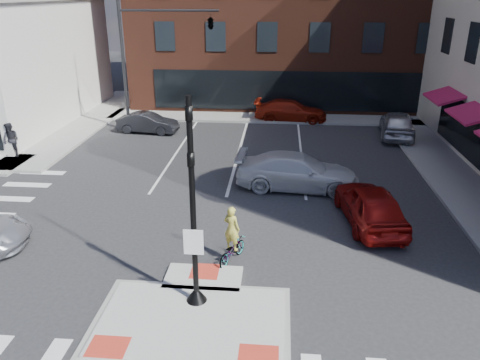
# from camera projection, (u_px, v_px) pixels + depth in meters

# --- Properties ---
(ground) EXTENTS (120.00, 120.00, 0.00)m
(ground) POSITION_uv_depth(u_px,v_px,m) (194.00, 312.00, 13.25)
(ground) COLOR #28282B
(ground) RESTS_ON ground
(refuge_island) EXTENTS (5.40, 4.65, 0.13)m
(refuge_island) POSITION_uv_depth(u_px,v_px,m) (193.00, 316.00, 13.00)
(refuge_island) COLOR gray
(refuge_island) RESTS_ON ground
(sidewalk_e) EXTENTS (3.00, 24.00, 0.15)m
(sidewalk_e) POSITION_uv_depth(u_px,v_px,m) (463.00, 186.00, 21.59)
(sidewalk_e) COLOR gray
(sidewalk_e) RESTS_ON ground
(sidewalk_n) EXTENTS (26.00, 3.00, 0.15)m
(sidewalk_n) POSITION_uv_depth(u_px,v_px,m) (290.00, 118.00, 33.30)
(sidewalk_n) COLOR gray
(sidewalk_n) RESTS_ON ground
(building_far_left) EXTENTS (10.00, 12.00, 10.00)m
(building_far_left) POSITION_uv_depth(u_px,v_px,m) (234.00, 20.00, 59.72)
(building_far_left) COLOR slate
(building_far_left) RESTS_ON ground
(building_far_right) EXTENTS (12.00, 12.00, 12.00)m
(building_far_right) POSITION_uv_depth(u_px,v_px,m) (336.00, 12.00, 60.15)
(building_far_right) COLOR brown
(building_far_right) RESTS_ON ground
(signal_pole) EXTENTS (0.60, 0.60, 5.98)m
(signal_pole) POSITION_uv_depth(u_px,v_px,m) (194.00, 232.00, 12.73)
(signal_pole) COLOR black
(signal_pole) RESTS_ON refuge_island
(mast_arm_signal) EXTENTS (6.10, 2.24, 8.00)m
(mast_arm_signal) POSITION_uv_depth(u_px,v_px,m) (186.00, 32.00, 27.83)
(mast_arm_signal) COLOR black
(mast_arm_signal) RESTS_ON ground
(red_sedan) EXTENTS (2.50, 4.91, 1.60)m
(red_sedan) POSITION_uv_depth(u_px,v_px,m) (370.00, 205.00, 18.03)
(red_sedan) COLOR maroon
(red_sedan) RESTS_ON ground
(white_pickup) EXTENTS (5.69, 2.59, 1.61)m
(white_pickup) POSITION_uv_depth(u_px,v_px,m) (297.00, 171.00, 21.34)
(white_pickup) COLOR silver
(white_pickup) RESTS_ON ground
(bg_car_dark) EXTENTS (3.99, 1.76, 1.27)m
(bg_car_dark) POSITION_uv_depth(u_px,v_px,m) (148.00, 123.00, 29.87)
(bg_car_dark) COLOR black
(bg_car_dark) RESTS_ON ground
(bg_car_silver) EXTENTS (2.65, 5.07, 1.65)m
(bg_car_silver) POSITION_uv_depth(u_px,v_px,m) (397.00, 124.00, 28.90)
(bg_car_silver) COLOR silver
(bg_car_silver) RESTS_ON ground
(bg_car_red) EXTENTS (5.12, 2.38, 1.45)m
(bg_car_red) POSITION_uv_depth(u_px,v_px,m) (291.00, 110.00, 32.60)
(bg_car_red) COLOR #9C1F0E
(bg_car_red) RESTS_ON ground
(cyclist) EXTENTS (1.14, 1.63, 2.01)m
(cyclist) POSITION_uv_depth(u_px,v_px,m) (232.00, 243.00, 15.52)
(cyclist) COLOR #3F3F44
(cyclist) RESTS_ON ground
(pedestrian_a) EXTENTS (1.02, 0.85, 1.87)m
(pedestrian_a) POSITION_uv_depth(u_px,v_px,m) (11.00, 140.00, 24.89)
(pedestrian_a) COLOR black
(pedestrian_a) RESTS_ON sidewalk_nw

